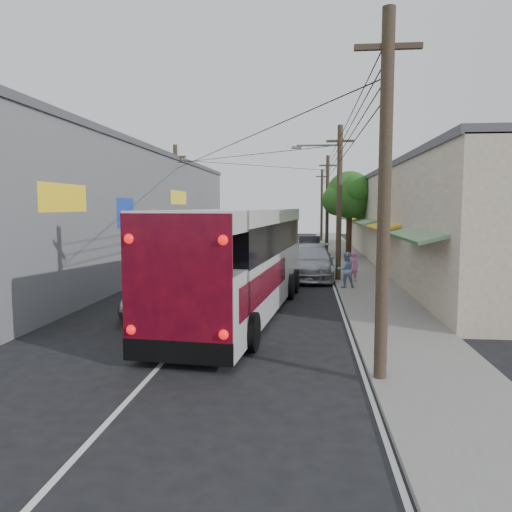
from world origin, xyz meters
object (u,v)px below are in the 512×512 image
Objects in this scene: pedestrian_far at (346,270)px; jeepney at (165,297)px; coach_bus at (241,260)px; parked_car_far at (310,246)px; parked_car_mid at (310,248)px; parked_suv at (311,262)px; pedestrian_near at (353,266)px.

jeepney is at bearing 34.33° from pedestrian_far.
parked_car_far is at bearing 89.00° from coach_bus.
parked_suv is at bearing -95.11° from parked_car_mid.
parked_suv reaches higher than parked_car_far.
pedestrian_far is at bearing 44.49° from jeepney.
pedestrian_near is (2.12, -13.46, 0.23)m from parked_car_mid.
parked_car_far is (5.32, 22.59, 0.13)m from jeepney.
pedestrian_near is at bearing -79.53° from parked_car_far.
pedestrian_far is (4.19, 5.63, -1.01)m from coach_bus.
parked_car_mid is (2.59, 21.16, -1.31)m from coach_bus.
pedestrian_far is (1.60, -3.61, 0.06)m from parked_suv.
pedestrian_near is at bearing -34.14° from parked_suv.
coach_bus is at bearing -103.86° from parked_suv.
coach_bus reaches higher than pedestrian_far.
parked_suv is 1.61× the size of parked_car_mid.
parked_car_mid is at bearing 88.69° from coach_bus.
jeepney is 22.23m from parked_car_mid.
pedestrian_far is (1.60, -16.53, 0.18)m from parked_car_far.
pedestrian_far is at bearing 100.72° from pedestrian_near.
parked_car_mid is 0.81× the size of parked_car_far.
jeepney is 0.98× the size of parked_car_far.
parked_car_mid is (0.00, 11.93, -0.24)m from parked_suv.
parked_car_far is 16.61m from pedestrian_far.
coach_bus is at bearing -94.52° from parked_car_far.
parked_car_far is at bearing 91.80° from parked_suv.
parked_suv is at bearing -87.86° from parked_car_far.
parked_car_mid is (5.32, 21.59, 0.01)m from jeepney.
pedestrian_near is at bearing -86.18° from parked_car_mid.
parked_car_far is at bearing -56.99° from pedestrian_near.
parked_car_far is at bearing 80.07° from jeepney.
jeepney is 2.76× the size of pedestrian_far.
parked_suv is 12.93m from parked_car_far.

